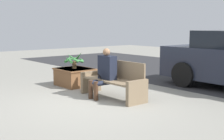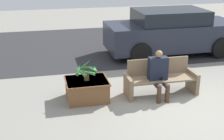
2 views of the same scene
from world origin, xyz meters
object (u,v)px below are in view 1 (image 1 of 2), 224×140
Objects in this scene: potted_plant at (74,60)px; bench at (114,81)px; person_seated at (105,71)px; planter_box at (75,76)px.

bench is at bearing -1.92° from potted_plant.
person_seated is 1.71m from potted_plant.
bench is 1.78× the size of planter_box.
bench is at bearing 55.18° from person_seated.
person_seated is at bearing -8.50° from planter_box.
planter_box is 0.48m from potted_plant.
person_seated is at bearing -8.15° from potted_plant.
person_seated reaches higher than planter_box.
bench is 1.83m from planter_box.
person_seated is 1.97× the size of potted_plant.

